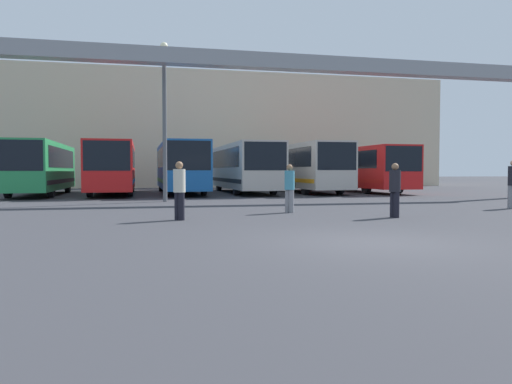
% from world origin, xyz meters
% --- Properties ---
extents(ground_plane, '(200.00, 200.00, 0.00)m').
position_xyz_m(ground_plane, '(0.00, 0.00, 0.00)').
color(ground_plane, '#38383D').
extents(building_backdrop, '(46.88, 12.00, 10.09)m').
position_xyz_m(building_backdrop, '(0.00, 39.47, 5.04)').
color(building_backdrop, beige).
rests_on(building_backdrop, ground).
extents(overhead_gantry, '(31.65, 0.80, 6.93)m').
position_xyz_m(overhead_gantry, '(0.00, 13.73, 5.88)').
color(overhead_gantry, gray).
rests_on(overhead_gantry, ground).
extents(bus_slot_0, '(2.49, 11.20, 3.05)m').
position_xyz_m(bus_slot_0, '(-10.30, 22.50, 1.76)').
color(bus_slot_0, '#268C4C').
rests_on(bus_slot_0, ground).
extents(bus_slot_1, '(2.52, 11.64, 3.06)m').
position_xyz_m(bus_slot_1, '(-6.18, 22.72, 1.77)').
color(bus_slot_1, red).
rests_on(bus_slot_1, ground).
extents(bus_slot_2, '(2.52, 11.84, 3.12)m').
position_xyz_m(bus_slot_2, '(-2.06, 22.83, 1.80)').
color(bus_slot_2, '#1959A5').
rests_on(bus_slot_2, ground).
extents(bus_slot_3, '(2.60, 11.79, 3.11)m').
position_xyz_m(bus_slot_3, '(2.06, 22.80, 1.80)').
color(bus_slot_3, beige).
rests_on(bus_slot_3, ground).
extents(bus_slot_4, '(2.54, 10.11, 3.15)m').
position_xyz_m(bus_slot_4, '(6.18, 21.96, 1.81)').
color(bus_slot_4, beige).
rests_on(bus_slot_4, ground).
extents(bus_slot_5, '(2.55, 11.76, 2.98)m').
position_xyz_m(bus_slot_5, '(10.30, 22.78, 1.72)').
color(bus_slot_5, red).
rests_on(bus_slot_5, ground).
extents(pedestrian_mid_left, '(0.35, 0.35, 1.68)m').
position_xyz_m(pedestrian_mid_left, '(3.09, 4.76, 0.89)').
color(pedestrian_mid_left, black).
rests_on(pedestrian_mid_left, ground).
extents(pedestrian_near_left, '(0.36, 0.36, 1.72)m').
position_xyz_m(pedestrian_near_left, '(-3.43, 5.48, 0.91)').
color(pedestrian_near_left, black).
rests_on(pedestrian_near_left, ground).
extents(pedestrian_near_center, '(0.35, 0.35, 1.67)m').
position_xyz_m(pedestrian_near_center, '(0.46, 7.24, 0.88)').
color(pedestrian_near_center, gray).
rests_on(pedestrian_near_center, ground).
extents(lamp_post, '(0.36, 0.36, 7.39)m').
position_xyz_m(lamp_post, '(-3.42, 14.48, 4.05)').
color(lamp_post, '#595B60').
rests_on(lamp_post, ground).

